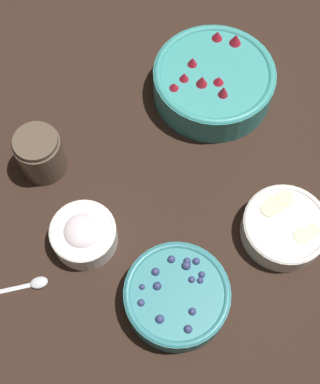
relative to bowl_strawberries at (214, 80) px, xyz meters
The scene contains 7 objects.
ground_plane 0.34m from the bowl_strawberries, 40.45° to the left, with size 4.00×4.00×0.00m, color black.
bowl_strawberries is the anchor object (origin of this frame).
bowl_blueberries 0.45m from the bowl_strawberries, 59.24° to the left, with size 0.18×0.18×0.06m.
bowl_bananas 0.34m from the bowl_strawberries, 89.92° to the left, with size 0.16×0.16×0.05m.
bowl_cream 0.42m from the bowl_strawberries, 32.75° to the left, with size 0.12×0.12×0.06m.
jar_chocolate 0.38m from the bowl_strawberries, ahead, with size 0.09×0.09×0.10m.
spoon 0.55m from the bowl_strawberries, 29.66° to the left, with size 0.14×0.03×0.01m.
Camera 1 is at (0.09, 0.38, 0.94)m, focal length 50.00 mm.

